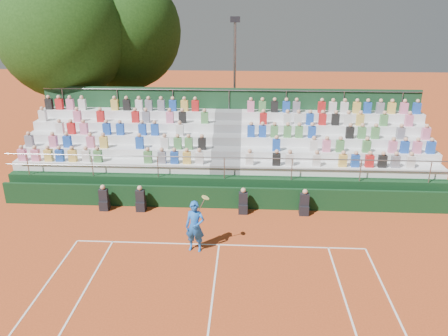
# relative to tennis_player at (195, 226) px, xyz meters

# --- Properties ---
(ground) EXTENTS (90.00, 90.00, 0.00)m
(ground) POSITION_rel_tennis_player_xyz_m (0.85, 0.40, -0.99)
(ground) COLOR #B9491E
(ground) RESTS_ON ground
(courtside_wall) EXTENTS (20.00, 0.15, 1.00)m
(courtside_wall) POSITION_rel_tennis_player_xyz_m (0.85, 3.60, -0.49)
(courtside_wall) COLOR black
(courtside_wall) RESTS_ON ground
(line_officials) EXTENTS (9.17, 0.40, 1.19)m
(line_officials) POSITION_rel_tennis_player_xyz_m (-0.28, 3.15, -0.51)
(line_officials) COLOR black
(line_officials) RESTS_ON ground
(grandstand) EXTENTS (20.00, 5.20, 4.40)m
(grandstand) POSITION_rel_tennis_player_xyz_m (0.85, 6.84, 0.11)
(grandstand) COLOR black
(grandstand) RESTS_ON ground
(tennis_player) EXTENTS (0.92, 0.57, 2.22)m
(tennis_player) POSITION_rel_tennis_player_xyz_m (0.00, 0.00, 0.00)
(tennis_player) COLOR blue
(tennis_player) RESTS_ON ground
(tree_west) EXTENTS (7.35, 7.35, 10.63)m
(tree_west) POSITION_rel_tennis_player_xyz_m (-8.70, 11.34, 5.96)
(tree_west) COLOR #382214
(tree_west) RESTS_ON ground
(tree_east) EXTENTS (7.27, 7.27, 10.58)m
(tree_east) POSITION_rel_tennis_player_xyz_m (-6.02, 14.06, 5.94)
(tree_east) COLOR #382214
(tree_east) RESTS_ON ground
(floodlight_mast) EXTENTS (0.60, 0.25, 7.83)m
(floodlight_mast) POSITION_rel_tennis_player_xyz_m (0.98, 14.03, 3.60)
(floodlight_mast) COLOR gray
(floodlight_mast) RESTS_ON ground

